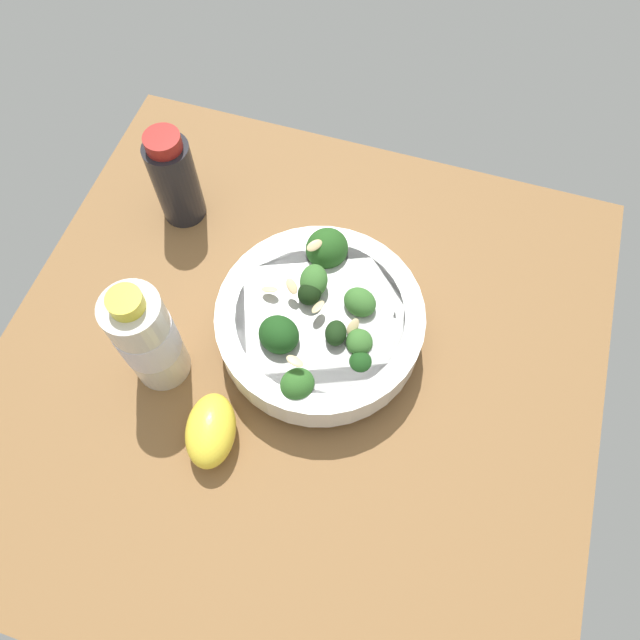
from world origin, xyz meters
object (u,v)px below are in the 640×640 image
at_px(bowl_of_broccoli, 320,320).
at_px(lemon_wedge, 211,431).
at_px(bottle_short, 175,179).
at_px(bottle_tall, 147,338).

xyz_separation_m(bowl_of_broccoli, lemon_wedge, (-0.14, 0.07, -0.01)).
xyz_separation_m(lemon_wedge, bottle_short, (0.25, 0.14, 0.04)).
height_order(lemon_wedge, bottle_short, bottle_short).
height_order(lemon_wedge, bottle_tall, bottle_tall).
xyz_separation_m(bowl_of_broccoli, bottle_tall, (-0.08, 0.15, 0.03)).
bearing_deg(bowl_of_broccoli, bottle_tall, 119.42).
bearing_deg(lemon_wedge, bottle_short, 28.92).
distance_m(bowl_of_broccoli, lemon_wedge, 0.16).
distance_m(lemon_wedge, bottle_short, 0.29).
bearing_deg(bowl_of_broccoli, bottle_short, 61.61).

